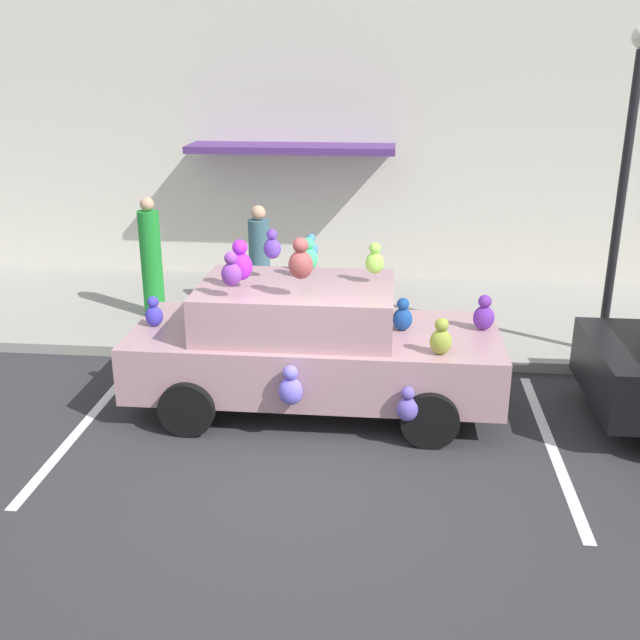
{
  "coord_description": "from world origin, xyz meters",
  "views": [
    {
      "loc": [
        0.84,
        -6.46,
        4.05
      ],
      "look_at": [
        -0.04,
        2.34,
        0.9
      ],
      "focal_mm": 41.58,
      "sensor_mm": 36.0,
      "label": 1
    }
  ],
  "objects_px": {
    "street_lamp_post": "(626,165)",
    "pedestrian_walking_past": "(260,262)",
    "pedestrian_near_shopfront": "(151,261)",
    "plush_covered_car": "(311,344)",
    "teddy_bear_on_sidewalk": "(248,312)"
  },
  "relations": [
    {
      "from": "street_lamp_post",
      "to": "pedestrian_walking_past",
      "type": "relative_size",
      "value": 2.49
    },
    {
      "from": "pedestrian_near_shopfront",
      "to": "pedestrian_walking_past",
      "type": "xyz_separation_m",
      "value": [
        1.63,
        0.44,
        -0.09
      ]
    },
    {
      "from": "plush_covered_car",
      "to": "pedestrian_near_shopfront",
      "type": "xyz_separation_m",
      "value": [
        -2.81,
        2.69,
        0.23
      ]
    },
    {
      "from": "plush_covered_car",
      "to": "street_lamp_post",
      "type": "relative_size",
      "value": 1.02
    },
    {
      "from": "street_lamp_post",
      "to": "pedestrian_walking_past",
      "type": "xyz_separation_m",
      "value": [
        -5.06,
        1.37,
        -1.79
      ]
    },
    {
      "from": "pedestrian_near_shopfront",
      "to": "plush_covered_car",
      "type": "bearing_deg",
      "value": -43.83
    },
    {
      "from": "pedestrian_walking_past",
      "to": "plush_covered_car",
      "type": "bearing_deg",
      "value": -69.46
    },
    {
      "from": "plush_covered_car",
      "to": "teddy_bear_on_sidewalk",
      "type": "distance_m",
      "value": 2.38
    },
    {
      "from": "street_lamp_post",
      "to": "teddy_bear_on_sidewalk",
      "type": "bearing_deg",
      "value": 176.9
    },
    {
      "from": "pedestrian_walking_past",
      "to": "pedestrian_near_shopfront",
      "type": "bearing_deg",
      "value": -164.86
    },
    {
      "from": "street_lamp_post",
      "to": "pedestrian_near_shopfront",
      "type": "relative_size",
      "value": 2.26
    },
    {
      "from": "plush_covered_car",
      "to": "pedestrian_near_shopfront",
      "type": "height_order",
      "value": "plush_covered_car"
    },
    {
      "from": "street_lamp_post",
      "to": "pedestrian_walking_past",
      "type": "height_order",
      "value": "street_lamp_post"
    },
    {
      "from": "street_lamp_post",
      "to": "pedestrian_near_shopfront",
      "type": "height_order",
      "value": "street_lamp_post"
    },
    {
      "from": "street_lamp_post",
      "to": "pedestrian_near_shopfront",
      "type": "xyz_separation_m",
      "value": [
        -6.69,
        0.92,
        -1.7
      ]
    }
  ]
}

